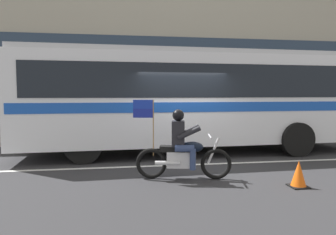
{
  "coord_description": "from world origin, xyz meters",
  "views": [
    {
      "loc": [
        -1.78,
        -8.66,
        1.91
      ],
      "look_at": [
        -0.48,
        -0.38,
        1.27
      ],
      "focal_mm": 33.31,
      "sensor_mm": 36.0,
      "label": 1
    }
  ],
  "objects": [
    {
      "name": "lane_center_stripe",
      "position": [
        0.0,
        -0.6,
        0.0
      ],
      "size": [
        26.6,
        0.14,
        0.01
      ],
      "primitive_type": "cube",
      "color": "silver",
      "rests_on": "ground_plane"
    },
    {
      "name": "office_building_facade",
      "position": [
        0.0,
        7.39,
        5.79
      ],
      "size": [
        28.0,
        0.89,
        11.57
      ],
      "color": "gray",
      "rests_on": "ground_plane"
    },
    {
      "name": "ground_plane",
      "position": [
        0.0,
        0.0,
        0.0
      ],
      "size": [
        60.0,
        60.0,
        0.0
      ],
      "primitive_type": "plane",
      "color": "#2B2B2D"
    },
    {
      "name": "transit_bus",
      "position": [
        0.59,
        1.19,
        1.88
      ],
      "size": [
        10.9,
        2.96,
        3.22
      ],
      "color": "silver",
      "rests_on": "ground_plane"
    },
    {
      "name": "sidewalk_curb",
      "position": [
        0.0,
        5.1,
        0.07
      ],
      "size": [
        28.0,
        3.8,
        0.15
      ],
      "primitive_type": "cube",
      "color": "#A39E93",
      "rests_on": "ground_plane"
    },
    {
      "name": "traffic_cone",
      "position": [
        1.83,
        -2.9,
        0.26
      ],
      "size": [
        0.36,
        0.36,
        0.55
      ],
      "color": "#EA590F",
      "rests_on": "ground_plane"
    },
    {
      "name": "motorcycle_with_rider",
      "position": [
        -0.4,
        -1.93,
        0.67
      ],
      "size": [
        2.16,
        0.72,
        1.78
      ],
      "color": "black",
      "rests_on": "ground_plane"
    }
  ]
}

